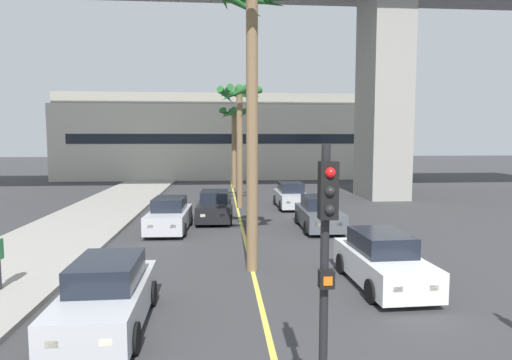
{
  "coord_description": "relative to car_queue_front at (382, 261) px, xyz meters",
  "views": [
    {
      "loc": [
        -1.01,
        1.64,
        4.27
      ],
      "look_at": [
        0.0,
        14.0,
        3.1
      ],
      "focal_mm": 30.47,
      "sensor_mm": 36.0,
      "label": 1
    }
  ],
  "objects": [
    {
      "name": "car_queue_third",
      "position": [
        -7.08,
        8.18,
        0.0
      ],
      "size": [
        1.95,
        4.16,
        1.56
      ],
      "color": "#B7BABF",
      "rests_on": "ground"
    },
    {
      "name": "sidewalk_left",
      "position": [
        -11.67,
        2.34,
        -0.65
      ],
      "size": [
        4.8,
        80.0,
        0.15
      ],
      "primitive_type": "cube",
      "color": "#9E9991",
      "rests_on": "ground"
    },
    {
      "name": "palm_tree_near_median",
      "position": [
        -3.53,
        14.79,
        5.52
      ],
      "size": [
        2.85,
        2.89,
        7.59
      ],
      "color": "brown",
      "rests_on": "ground"
    },
    {
      "name": "car_queue_front",
      "position": [
        0.0,
        0.0,
        0.0
      ],
      "size": [
        1.94,
        4.15,
        1.56
      ],
      "color": "white",
      "rests_on": "ground"
    },
    {
      "name": "car_queue_sixth",
      "position": [
        -7.27,
        -2.27,
        0.0
      ],
      "size": [
        1.89,
        4.13,
        1.56
      ],
      "color": "#B7BABF",
      "rests_on": "ground"
    },
    {
      "name": "traffic_light_median_near",
      "position": [
        -3.27,
        -6.4,
        1.99
      ],
      "size": [
        0.24,
        0.37,
        4.2
      ],
      "color": "black",
      "rests_on": "ground"
    },
    {
      "name": "car_queue_fifth",
      "position": [
        -0.03,
        8.06,
        0.0
      ],
      "size": [
        1.89,
        4.13,
        1.56
      ],
      "color": "#4C5156",
      "rests_on": "ground"
    },
    {
      "name": "car_queue_second",
      "position": [
        -5.01,
        10.63,
        0.0
      ],
      "size": [
        1.95,
        4.16,
        1.56
      ],
      "color": "black",
      "rests_on": "ground"
    },
    {
      "name": "pier_building_backdrop",
      "position": [
        -3.67,
        36.73,
        3.73
      ],
      "size": [
        36.43,
        8.04,
        9.03
      ],
      "color": "beige",
      "rests_on": "ground"
    },
    {
      "name": "car_queue_fourth",
      "position": [
        -0.31,
        14.62,
        0.0
      ],
      "size": [
        1.84,
        4.1,
        1.56
      ],
      "color": "#B7BABF",
      "rests_on": "ground"
    },
    {
      "name": "lane_stripe_center",
      "position": [
        -3.67,
        10.34,
        -0.72
      ],
      "size": [
        0.14,
        56.0,
        0.01
      ],
      "primitive_type": "cube",
      "color": "#DBCC4C",
      "rests_on": "ground"
    },
    {
      "name": "traffic_light_median_far",
      "position": [
        -3.18,
        8.52,
        1.99
      ],
      "size": [
        0.24,
        0.37,
        4.2
      ],
      "color": "black",
      "rests_on": "ground"
    },
    {
      "name": "palm_tree_mid_median",
      "position": [
        -3.5,
        25.94,
        4.7
      ],
      "size": [
        2.65,
        2.77,
        7.07
      ],
      "color": "brown",
      "rests_on": "ground"
    },
    {
      "name": "palm_tree_far_median",
      "position": [
        -3.67,
        1.8,
        7.05
      ],
      "size": [
        3.13,
        3.18,
        9.42
      ],
      "color": "brown",
      "rests_on": "ground"
    }
  ]
}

